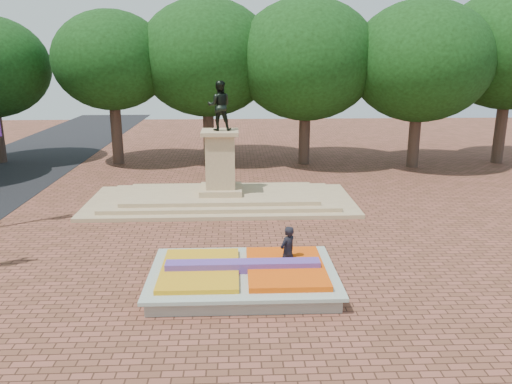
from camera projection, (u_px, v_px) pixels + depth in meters
ground at (216, 263)px, 18.90m from camera, size 90.00×90.00×0.00m
flower_bed at (244, 276)px, 16.92m from camera, size 6.30×4.30×0.91m
monument at (221, 187)px, 26.38m from camera, size 14.00×6.00×6.40m
tree_row_back at (257, 70)px, 34.59m from camera, size 44.80×8.80×10.43m
pedestrian at (287, 252)px, 17.49m from camera, size 0.81×0.80×1.89m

